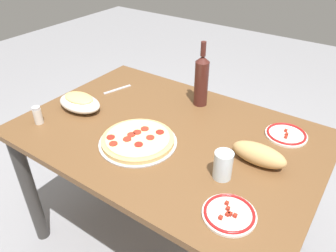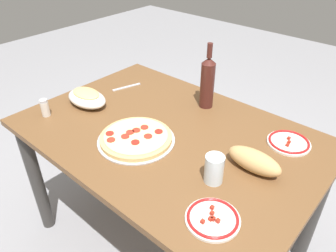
{
  "view_description": "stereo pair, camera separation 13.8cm",
  "coord_description": "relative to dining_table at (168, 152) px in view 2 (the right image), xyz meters",
  "views": [
    {
      "loc": [
        -0.69,
        1.0,
        1.59
      ],
      "look_at": [
        0.0,
        0.0,
        0.79
      ],
      "focal_mm": 34.63,
      "sensor_mm": 36.0,
      "label": 1
    },
    {
      "loc": [
        -0.8,
        0.91,
        1.59
      ],
      "look_at": [
        0.0,
        0.0,
        0.79
      ],
      "focal_mm": 34.63,
      "sensor_mm": 36.0,
      "label": 2
    }
  ],
  "objects": [
    {
      "name": "wine_bottle",
      "position": [
        0.01,
        -0.3,
        0.26
      ],
      "size": [
        0.07,
        0.07,
        0.33
      ],
      "color": "#471E19",
      "rests_on": "dining_table"
    },
    {
      "name": "side_plate_far",
      "position": [
        -0.45,
        -0.27,
        0.13
      ],
      "size": [
        0.18,
        0.18,
        0.02
      ],
      "color": "white",
      "rests_on": "dining_table"
    },
    {
      "name": "fork_right",
      "position": [
        0.47,
        -0.18,
        0.12
      ],
      "size": [
        0.07,
        0.17,
        0.0
      ],
      "primitive_type": "cube",
      "rotation": [
        0.0,
        0.0,
        4.41
      ],
      "color": "#B7B7BC",
      "rests_on": "dining_table"
    },
    {
      "name": "side_plate_near",
      "position": [
        -0.44,
        0.29,
        0.13
      ],
      "size": [
        0.18,
        0.18,
        0.02
      ],
      "color": "white",
      "rests_on": "dining_table"
    },
    {
      "name": "water_glass",
      "position": [
        -0.34,
        0.13,
        0.18
      ],
      "size": [
        0.07,
        0.07,
        0.11
      ],
      "primitive_type": "cylinder",
      "color": "silver",
      "rests_on": "dining_table"
    },
    {
      "name": "baked_pasta_dish",
      "position": [
        0.48,
        0.09,
        0.16
      ],
      "size": [
        0.24,
        0.15,
        0.08
      ],
      "color": "white",
      "rests_on": "dining_table"
    },
    {
      "name": "bread_loaf",
      "position": [
        -0.42,
        -0.02,
        0.16
      ],
      "size": [
        0.22,
        0.09,
        0.08
      ],
      "primitive_type": "ellipsoid",
      "color": "tan",
      "rests_on": "dining_table"
    },
    {
      "name": "ground_plane",
      "position": [
        0.0,
        0.0,
        -0.64
      ],
      "size": [
        8.0,
        8.0,
        0.0
      ],
      "primitive_type": "plane",
      "color": "gray",
      "rests_on": "ground"
    },
    {
      "name": "spice_shaker",
      "position": [
        0.54,
        0.29,
        0.16
      ],
      "size": [
        0.04,
        0.04,
        0.09
      ],
      "color": "silver",
      "rests_on": "dining_table"
    },
    {
      "name": "dining_table",
      "position": [
        0.0,
        0.0,
        0.0
      ],
      "size": [
        1.35,
        0.92,
        0.76
      ],
      "color": "brown",
      "rests_on": "ground"
    },
    {
      "name": "pepperoni_pizza",
      "position": [
        0.06,
        0.14,
        0.13
      ],
      "size": [
        0.34,
        0.34,
        0.03
      ],
      "color": "#B7B7BC",
      "rests_on": "dining_table"
    }
  ]
}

